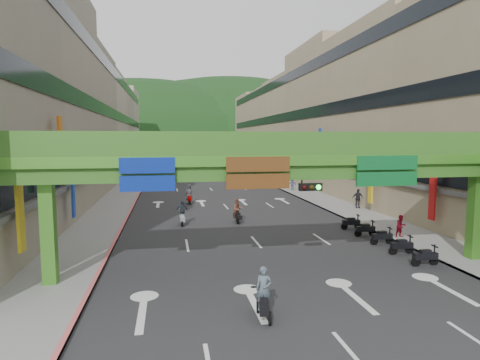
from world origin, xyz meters
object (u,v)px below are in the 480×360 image
car_yellow (246,183)px  scooter_rider_near (264,295)px  scooter_rider_mid (238,211)px  car_silver (161,171)px  pedestrian_red (401,228)px  overpass_near (305,171)px

car_yellow → scooter_rider_near: bearing=-106.9°
scooter_rider_mid → car_silver: scooter_rider_mid is taller
pedestrian_red → car_silver: bearing=99.4°
scooter_rider_near → car_silver: bearing=94.5°
scooter_rider_mid → pedestrian_red: 12.23m
scooter_rider_near → scooter_rider_mid: 17.29m
scooter_rider_near → scooter_rider_mid: size_ratio=1.02×
pedestrian_red → scooter_rider_mid: bearing=135.9°
scooter_rider_mid → car_yellow: 23.93m
scooter_rider_near → car_yellow: bearing=79.9°
pedestrian_red → car_yellow: bearing=90.1°
scooter_rider_near → car_yellow: (7.22, 40.52, -0.30)m
scooter_rider_near → scooter_rider_mid: scooter_rider_near is taller
scooter_rider_near → car_silver: (-4.85, 61.42, -0.18)m
scooter_rider_mid → car_silver: 44.78m
overpass_near → car_silver: bearing=97.9°
car_yellow → pedestrian_red: bearing=-87.9°
scooter_rider_near → pedestrian_red: bearing=40.2°
overpass_near → scooter_rider_mid: (-1.09, 12.79, -4.19)m
overpass_near → pedestrian_red: overpass_near is taller
overpass_near → scooter_rider_mid: overpass_near is taller
scooter_rider_mid → scooter_rider_near: bearing=-96.6°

